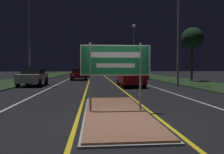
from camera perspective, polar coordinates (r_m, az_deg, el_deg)
The scene contains 20 objects.
ground_plane at distance 6.69m, azimuth 2.05°, elevation -11.65°, with size 160.00×160.00×0.00m, color black.
median_island at distance 7.88m, azimuth 0.95°, elevation -9.16°, with size 2.21×6.68×0.10m.
verge_left at distance 27.88m, azimuth -23.12°, elevation -0.92°, with size 5.00×100.00×0.08m.
verge_right at distance 28.41m, azimuth 16.32°, elevation -0.75°, with size 5.00×100.00×0.08m.
centre_line_yellow_left at distance 31.48m, azimuth -5.84°, elevation -0.41°, with size 0.12×70.00×0.01m.
centre_line_yellow_right at distance 31.55m, azimuth -1.12°, elevation -0.39°, with size 0.12×70.00×0.01m.
lane_line_white_left at distance 31.66m, azimuth -11.10°, elevation -0.43°, with size 0.12×70.00×0.01m.
lane_line_white_right at distance 31.87m, azimuth 4.09°, elevation -0.37°, with size 0.12×70.00×0.01m.
edge_line_white_left at distance 32.13m, azimuth -16.42°, elevation -0.45°, with size 0.10×70.00×0.01m.
edge_line_white_right at distance 32.48m, azimuth 9.33°, elevation -0.34°, with size 0.10×70.00×0.01m.
highway_sign at distance 7.71m, azimuth 0.96°, elevation 3.79°, with size 2.48×0.07×2.42m.
streetlight_left_near at distance 20.46m, azimuth -20.84°, elevation 14.54°, with size 0.47×0.47×9.83m.
streetlight_right_near at distance 19.29m, azimuth 16.99°, elevation 13.56°, with size 0.46×0.46×8.78m.
streetlight_right_far at distance 40.23m, azimuth 5.75°, elevation 9.45°, with size 0.61×0.61×9.34m.
car_receding_0 at distance 18.40m, azimuth 4.87°, elevation -0.22°, with size 1.98×4.34×1.41m.
car_receding_1 at distance 30.50m, azimuth 7.17°, elevation 0.90°, with size 1.89×4.19×1.43m.
car_approaching_0 at distance 20.36m, azimuth -19.92°, elevation 0.04°, with size 1.94×4.19×1.47m.
car_approaching_1 at distance 28.41m, azimuth -8.62°, elevation 0.74°, with size 1.96×4.27×1.41m.
car_approaching_2 at distance 37.81m, azimuth -7.33°, elevation 1.32°, with size 1.95×4.83×1.54m.
roadside_palm_right at distance 26.39m, azimuth 20.23°, elevation 9.40°, with size 2.39×2.39×6.01m.
Camera 1 is at (-0.79, -6.44, 1.64)m, focal length 35.00 mm.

